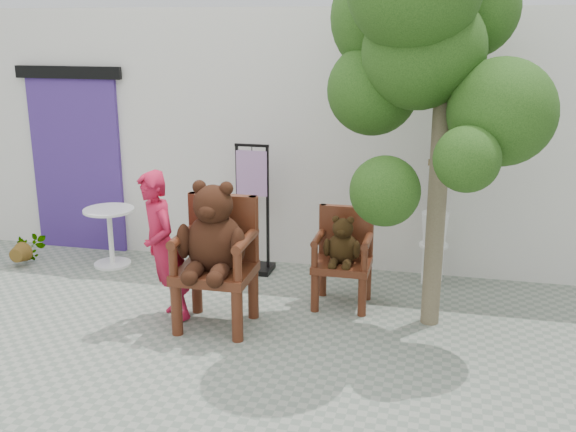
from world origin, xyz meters
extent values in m
plane|color=gray|center=(0.00, 0.00, 0.00)|extent=(60.00, 60.00, 0.00)
cube|color=silver|center=(0.00, 3.10, 1.50)|extent=(9.00, 1.00, 3.00)
cube|color=#422878|center=(-3.00, 2.58, 1.10)|extent=(1.20, 0.08, 2.20)
cube|color=black|center=(-3.00, 2.54, 2.25)|extent=(1.40, 0.06, 0.15)
cylinder|color=#411B0E|center=(-0.83, 0.44, 0.25)|extent=(0.11, 0.11, 0.50)
cylinder|color=#411B0E|center=(-0.83, 0.98, 0.25)|extent=(0.11, 0.11, 0.50)
cylinder|color=#411B0E|center=(-0.24, 0.44, 0.25)|extent=(0.11, 0.11, 0.50)
cylinder|color=#411B0E|center=(-0.24, 0.98, 0.25)|extent=(0.11, 0.11, 0.50)
cube|color=#411B0E|center=(-0.53, 0.71, 0.54)|extent=(0.71, 0.65, 0.09)
cube|color=#411B0E|center=(-0.53, 0.99, 0.92)|extent=(0.67, 0.09, 0.65)
cylinder|color=#411B0E|center=(-0.84, 0.99, 0.92)|extent=(0.09, 0.09, 0.65)
cylinder|color=#411B0E|center=(-0.84, 0.44, 0.74)|extent=(0.08, 0.08, 0.30)
cylinder|color=#411B0E|center=(-0.84, 0.71, 0.89)|extent=(0.09, 0.62, 0.09)
cylinder|color=#411B0E|center=(-0.22, 0.99, 0.92)|extent=(0.09, 0.09, 0.65)
cylinder|color=#411B0E|center=(-0.22, 0.44, 0.74)|extent=(0.08, 0.08, 0.30)
cylinder|color=#411B0E|center=(-0.22, 0.71, 0.89)|extent=(0.09, 0.62, 0.09)
ellipsoid|color=black|center=(-0.53, 0.74, 0.83)|extent=(0.56, 0.47, 0.59)
sphere|color=black|center=(-0.53, 0.71, 1.21)|extent=(0.37, 0.37, 0.37)
ellipsoid|color=black|center=(-0.53, 0.56, 1.19)|extent=(0.17, 0.13, 0.13)
sphere|color=black|center=(-0.66, 0.72, 1.37)|extent=(0.13, 0.13, 0.13)
sphere|color=black|center=(-0.40, 0.72, 1.37)|extent=(0.13, 0.13, 0.13)
ellipsoid|color=black|center=(-0.80, 0.62, 0.87)|extent=(0.13, 0.19, 0.33)
ellipsoid|color=black|center=(-0.65, 0.49, 0.64)|extent=(0.16, 0.33, 0.16)
sphere|color=black|center=(-0.65, 0.36, 0.62)|extent=(0.16, 0.16, 0.16)
ellipsoid|color=black|center=(-0.27, 0.62, 0.87)|extent=(0.13, 0.19, 0.33)
ellipsoid|color=black|center=(-0.41, 0.49, 0.64)|extent=(0.16, 0.33, 0.16)
sphere|color=black|center=(-0.41, 0.36, 0.62)|extent=(0.16, 0.16, 0.16)
cylinder|color=#411B0E|center=(0.33, 1.26, 0.20)|extent=(0.09, 0.09, 0.40)
cylinder|color=#411B0E|center=(0.33, 1.69, 0.20)|extent=(0.09, 0.09, 0.40)
cylinder|color=#411B0E|center=(0.81, 1.26, 0.20)|extent=(0.09, 0.09, 0.40)
cylinder|color=#411B0E|center=(0.81, 1.69, 0.20)|extent=(0.09, 0.09, 0.40)
cube|color=#411B0E|center=(0.57, 1.48, 0.44)|extent=(0.58, 0.53, 0.08)
cube|color=#411B0E|center=(0.57, 1.70, 0.74)|extent=(0.55, 0.08, 0.53)
cylinder|color=#411B0E|center=(0.32, 1.70, 0.74)|extent=(0.08, 0.08, 0.53)
cylinder|color=#411B0E|center=(0.32, 1.26, 0.60)|extent=(0.07, 0.07, 0.24)
cylinder|color=#411B0E|center=(0.32, 1.48, 0.72)|extent=(0.08, 0.50, 0.08)
cylinder|color=#411B0E|center=(0.82, 1.70, 0.74)|extent=(0.08, 0.08, 0.53)
cylinder|color=#411B0E|center=(0.82, 1.26, 0.60)|extent=(0.07, 0.07, 0.24)
cylinder|color=#411B0E|center=(0.82, 1.48, 0.72)|extent=(0.08, 0.50, 0.08)
ellipsoid|color=black|center=(0.57, 1.49, 0.61)|extent=(0.32, 0.27, 0.33)
sphere|color=black|center=(0.57, 1.47, 0.83)|extent=(0.21, 0.21, 0.21)
ellipsoid|color=black|center=(0.57, 1.38, 0.82)|extent=(0.10, 0.08, 0.08)
sphere|color=black|center=(0.49, 1.47, 0.92)|extent=(0.07, 0.07, 0.07)
sphere|color=black|center=(0.64, 1.47, 0.92)|extent=(0.07, 0.07, 0.07)
ellipsoid|color=black|center=(0.42, 1.42, 0.64)|extent=(0.07, 0.11, 0.19)
ellipsoid|color=black|center=(0.50, 1.34, 0.51)|extent=(0.09, 0.19, 0.09)
sphere|color=black|center=(0.50, 1.27, 0.50)|extent=(0.09, 0.09, 0.09)
ellipsoid|color=black|center=(0.72, 1.42, 0.64)|extent=(0.07, 0.11, 0.19)
ellipsoid|color=black|center=(0.64, 1.34, 0.51)|extent=(0.09, 0.19, 0.09)
sphere|color=black|center=(0.64, 1.27, 0.50)|extent=(0.09, 0.09, 0.09)
imported|color=#B21535|center=(-1.06, 0.74, 0.75)|extent=(0.64, 0.64, 1.50)
cylinder|color=white|center=(-2.32, 2.04, 0.69)|extent=(0.60, 0.60, 0.03)
cylinder|color=white|center=(-2.32, 2.04, 0.35)|extent=(0.06, 0.06, 0.68)
cylinder|color=white|center=(-2.32, 2.04, 0.01)|extent=(0.44, 0.44, 0.03)
cube|color=black|center=(-0.78, 2.25, 0.75)|extent=(0.03, 0.03, 1.50)
cube|color=black|center=(-0.42, 2.24, 0.75)|extent=(0.03, 0.03, 1.50)
cube|color=black|center=(-0.60, 2.25, 1.50)|extent=(0.40, 0.04, 0.03)
cube|color=black|center=(-0.60, 2.25, 0.03)|extent=(0.45, 0.36, 0.06)
cube|color=#AD7EB8|center=(-0.60, 2.24, 1.18)|extent=(0.36, 0.04, 0.52)
cylinder|color=black|center=(-0.60, 2.25, 1.47)|extent=(0.01, 0.01, 0.08)
cylinder|color=white|center=(1.46, 2.35, 0.44)|extent=(0.32, 0.32, 0.03)
cylinder|color=white|center=(1.55, 2.43, 0.22)|extent=(0.03, 0.03, 0.44)
cylinder|color=white|center=(1.38, 2.43, 0.22)|extent=(0.03, 0.03, 0.44)
cylinder|color=white|center=(1.38, 2.27, 0.22)|extent=(0.03, 0.03, 0.44)
cylinder|color=white|center=(1.55, 2.27, 0.22)|extent=(0.03, 0.03, 0.44)
cylinder|color=black|center=(1.44, 2.40, 1.05)|extent=(0.09, 0.05, 0.80)
cylinder|color=brown|center=(1.43, 2.42, 1.38)|extent=(0.04, 0.04, 0.07)
cylinder|color=black|center=(1.49, 2.39, 1.05)|extent=(0.12, 0.08, 0.80)
cylinder|color=brown|center=(1.51, 2.43, 1.38)|extent=(0.04, 0.04, 0.08)
cylinder|color=black|center=(1.48, 2.30, 1.05)|extent=(0.13, 0.06, 0.80)
cylinder|color=brown|center=(1.49, 2.26, 1.38)|extent=(0.04, 0.04, 0.08)
cylinder|color=black|center=(1.41, 2.35, 1.05)|extent=(0.02, 0.14, 0.79)
cylinder|color=brown|center=(1.37, 2.35, 1.38)|extent=(0.04, 0.05, 0.07)
cylinder|color=black|center=(1.51, 2.38, 1.05)|extent=(0.07, 0.10, 0.80)
cylinder|color=brown|center=(1.53, 2.40, 1.38)|extent=(0.04, 0.04, 0.08)
cylinder|color=black|center=(1.44, 2.39, 1.05)|extent=(0.12, 0.08, 0.80)
cylinder|color=brown|center=(1.42, 2.43, 1.38)|extent=(0.04, 0.04, 0.08)
cylinder|color=brown|center=(1.48, 1.26, 1.54)|extent=(0.18, 0.18, 3.08)
sphere|color=#17360E|center=(1.24, 1.18, 2.57)|extent=(1.00, 1.00, 1.00)
sphere|color=#17360E|center=(1.97, 1.02, 2.10)|extent=(0.93, 0.93, 0.93)
sphere|color=#17360E|center=(1.34, 1.18, 2.61)|extent=(0.97, 0.97, 0.97)
sphere|color=#17360E|center=(0.83, 1.40, 2.23)|extent=(0.86, 0.86, 0.86)
sphere|color=#17360E|center=(1.64, 1.63, 2.96)|extent=(0.94, 0.94, 0.94)
sphere|color=#17360E|center=(0.95, 1.63, 2.87)|extent=(1.13, 1.13, 1.13)
sphere|color=#17360E|center=(1.04, 0.71, 1.43)|extent=(0.62, 0.62, 0.62)
sphere|color=#17360E|center=(1.70, 0.60, 1.76)|extent=(0.55, 0.55, 0.55)
imported|color=#17360E|center=(-3.35, 1.84, 0.21)|extent=(0.39, 0.34, 0.42)
camera|label=1|loc=(1.50, -4.96, 2.82)|focal=42.00mm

